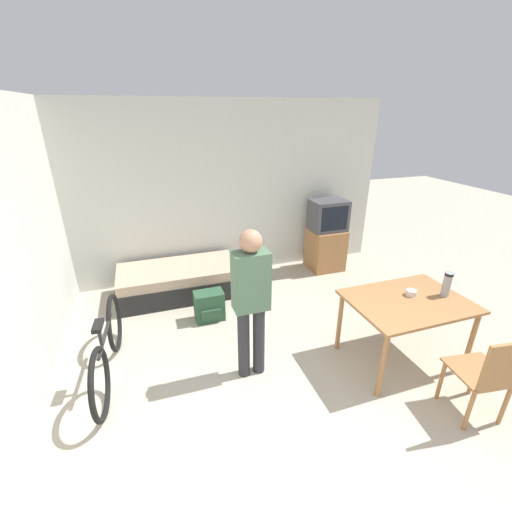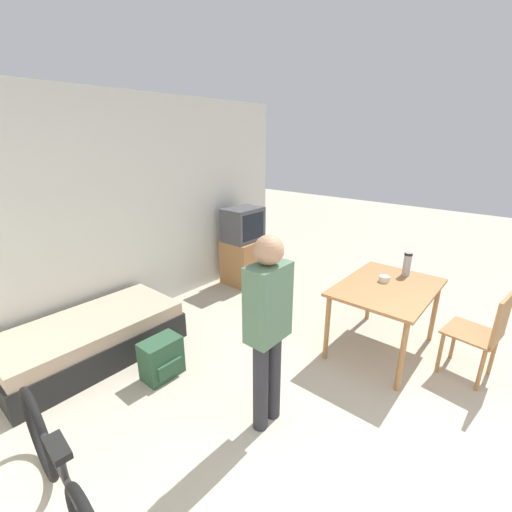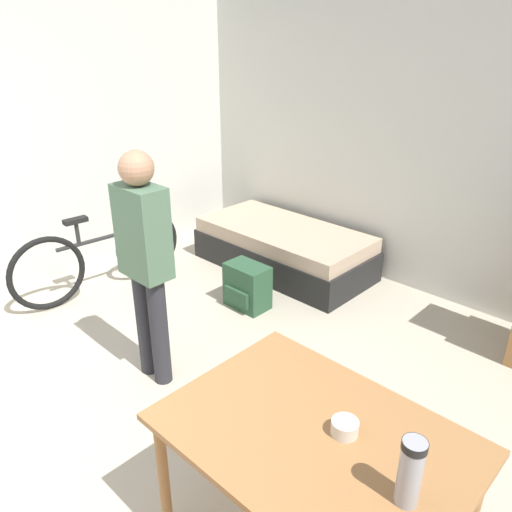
{
  "view_description": "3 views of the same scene",
  "coord_description": "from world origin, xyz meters",
  "px_view_note": "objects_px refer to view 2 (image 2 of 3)",
  "views": [
    {
      "loc": [
        -1.13,
        -1.26,
        2.55
      ],
      "look_at": [
        0.03,
        2.2,
        0.97
      ],
      "focal_mm": 24.0,
      "sensor_mm": 36.0,
      "label": 1
    },
    {
      "loc": [
        -2.02,
        0.08,
        2.2
      ],
      "look_at": [
        0.5,
        2.21,
        1.04
      ],
      "focal_mm": 24.0,
      "sensor_mm": 36.0,
      "label": 2
    },
    {
      "loc": [
        2.19,
        -0.14,
        2.2
      ],
      "look_at": [
        0.14,
        2.0,
        0.86
      ],
      "focal_mm": 35.0,
      "sensor_mm": 36.0,
      "label": 3
    }
  ],
  "objects_px": {
    "person_standing": "(268,322)",
    "mate_bowl": "(384,279)",
    "thermos_flask": "(407,263)",
    "wooden_chair": "(484,331)",
    "backpack": "(162,358)",
    "tv": "(243,248)",
    "daybed": "(92,339)",
    "bicycle": "(61,481)",
    "dining_table": "(387,293)"
  },
  "relations": [
    {
      "from": "thermos_flask",
      "to": "mate_bowl",
      "type": "xyz_separation_m",
      "value": [
        -0.33,
        0.12,
        -0.11
      ]
    },
    {
      "from": "dining_table",
      "to": "backpack",
      "type": "bearing_deg",
      "value": 141.49
    },
    {
      "from": "wooden_chair",
      "to": "bicycle",
      "type": "xyz_separation_m",
      "value": [
        -3.08,
        1.6,
        -0.17
      ]
    },
    {
      "from": "daybed",
      "to": "wooden_chair",
      "type": "relative_size",
      "value": 1.95
    },
    {
      "from": "person_standing",
      "to": "thermos_flask",
      "type": "height_order",
      "value": "person_standing"
    },
    {
      "from": "daybed",
      "to": "bicycle",
      "type": "height_order",
      "value": "bicycle"
    },
    {
      "from": "daybed",
      "to": "thermos_flask",
      "type": "xyz_separation_m",
      "value": [
        2.5,
        -2.28,
        0.68
      ]
    },
    {
      "from": "person_standing",
      "to": "thermos_flask",
      "type": "bearing_deg",
      "value": -10.2
    },
    {
      "from": "daybed",
      "to": "mate_bowl",
      "type": "xyz_separation_m",
      "value": [
        2.17,
        -2.17,
        0.56
      ]
    },
    {
      "from": "tv",
      "to": "thermos_flask",
      "type": "bearing_deg",
      "value": -89.48
    },
    {
      "from": "wooden_chair",
      "to": "mate_bowl",
      "type": "distance_m",
      "value": 0.99
    },
    {
      "from": "thermos_flask",
      "to": "daybed",
      "type": "bearing_deg",
      "value": 137.62
    },
    {
      "from": "dining_table",
      "to": "bicycle",
      "type": "bearing_deg",
      "value": 166.23
    },
    {
      "from": "daybed",
      "to": "person_standing",
      "type": "distance_m",
      "value": 2.1
    },
    {
      "from": "mate_bowl",
      "to": "backpack",
      "type": "xyz_separation_m",
      "value": [
        -1.89,
        1.36,
        -0.58
      ]
    },
    {
      "from": "person_standing",
      "to": "thermos_flask",
      "type": "xyz_separation_m",
      "value": [
        2.01,
        -0.36,
        -0.02
      ]
    },
    {
      "from": "dining_table",
      "to": "tv",
      "type": "bearing_deg",
      "value": 80.53
    },
    {
      "from": "daybed",
      "to": "thermos_flask",
      "type": "relative_size",
      "value": 6.68
    },
    {
      "from": "tv",
      "to": "thermos_flask",
      "type": "height_order",
      "value": "tv"
    },
    {
      "from": "wooden_chair",
      "to": "person_standing",
      "type": "height_order",
      "value": "person_standing"
    },
    {
      "from": "daybed",
      "to": "dining_table",
      "type": "height_order",
      "value": "dining_table"
    },
    {
      "from": "mate_bowl",
      "to": "person_standing",
      "type": "bearing_deg",
      "value": 171.69
    },
    {
      "from": "person_standing",
      "to": "mate_bowl",
      "type": "relative_size",
      "value": 14.42
    },
    {
      "from": "mate_bowl",
      "to": "daybed",
      "type": "bearing_deg",
      "value": 135.1
    },
    {
      "from": "backpack",
      "to": "wooden_chair",
      "type": "bearing_deg",
      "value": -50.34
    },
    {
      "from": "tv",
      "to": "person_standing",
      "type": "relative_size",
      "value": 0.76
    },
    {
      "from": "wooden_chair",
      "to": "person_standing",
      "type": "relative_size",
      "value": 0.57
    },
    {
      "from": "wooden_chair",
      "to": "bicycle",
      "type": "bearing_deg",
      "value": 152.5
    },
    {
      "from": "person_standing",
      "to": "mate_bowl",
      "type": "xyz_separation_m",
      "value": [
        1.68,
        -0.25,
        -0.13
      ]
    },
    {
      "from": "daybed",
      "to": "bicycle",
      "type": "xyz_separation_m",
      "value": [
        -0.88,
        -1.51,
        0.12
      ]
    },
    {
      "from": "wooden_chair",
      "to": "backpack",
      "type": "relative_size",
      "value": 2.29
    },
    {
      "from": "tv",
      "to": "thermos_flask",
      "type": "xyz_separation_m",
      "value": [
        0.02,
        -2.41,
        0.32
      ]
    },
    {
      "from": "mate_bowl",
      "to": "thermos_flask",
      "type": "bearing_deg",
      "value": -19.44
    },
    {
      "from": "mate_bowl",
      "to": "backpack",
      "type": "bearing_deg",
      "value": 144.26
    },
    {
      "from": "thermos_flask",
      "to": "wooden_chair",
      "type": "bearing_deg",
      "value": -110.04
    },
    {
      "from": "daybed",
      "to": "wooden_chair",
      "type": "bearing_deg",
      "value": -54.8
    },
    {
      "from": "thermos_flask",
      "to": "backpack",
      "type": "relative_size",
      "value": 0.67
    },
    {
      "from": "bicycle",
      "to": "thermos_flask",
      "type": "relative_size",
      "value": 6.15
    },
    {
      "from": "tv",
      "to": "daybed",
      "type": "bearing_deg",
      "value": -177.12
    },
    {
      "from": "tv",
      "to": "person_standing",
      "type": "xyz_separation_m",
      "value": [
        -1.98,
        -2.05,
        0.34
      ]
    },
    {
      "from": "person_standing",
      "to": "backpack",
      "type": "distance_m",
      "value": 1.34
    },
    {
      "from": "bicycle",
      "to": "person_standing",
      "type": "distance_m",
      "value": 1.55
    },
    {
      "from": "bicycle",
      "to": "dining_table",
      "type": "bearing_deg",
      "value": -13.77
    },
    {
      "from": "person_standing",
      "to": "mate_bowl",
      "type": "height_order",
      "value": "person_standing"
    },
    {
      "from": "bicycle",
      "to": "mate_bowl",
      "type": "distance_m",
      "value": 3.15
    },
    {
      "from": "daybed",
      "to": "person_standing",
      "type": "xyz_separation_m",
      "value": [
        0.5,
        -1.92,
        0.7
      ]
    },
    {
      "from": "mate_bowl",
      "to": "backpack",
      "type": "distance_m",
      "value": 2.4
    },
    {
      "from": "bicycle",
      "to": "person_standing",
      "type": "xyz_separation_m",
      "value": [
        1.38,
        -0.41,
        0.57
      ]
    },
    {
      "from": "person_standing",
      "to": "bicycle",
      "type": "bearing_deg",
      "value": 163.46
    },
    {
      "from": "dining_table",
      "to": "wooden_chair",
      "type": "height_order",
      "value": "wooden_chair"
    }
  ]
}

